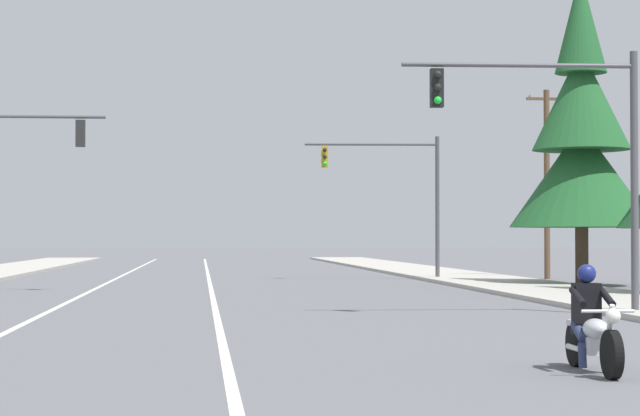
# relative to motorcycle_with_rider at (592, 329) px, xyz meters

# --- Properties ---
(lane_stripe_center) EXTENTS (0.16, 100.00, 0.01)m
(lane_stripe_center) POSITION_rel_motorcycle_with_rider_xyz_m (-4.90, 35.43, -0.58)
(lane_stripe_center) COLOR beige
(lane_stripe_center) RESTS_ON ground
(lane_stripe_left) EXTENTS (0.16, 100.00, 0.01)m
(lane_stripe_left) POSITION_rel_motorcycle_with_rider_xyz_m (-9.00, 35.43, -0.58)
(lane_stripe_left) COLOR beige
(lane_stripe_left) RESTS_ON ground
(sidewalk_kerb_right) EXTENTS (4.40, 110.00, 0.14)m
(sidewalk_kerb_right) POSITION_rel_motorcycle_with_rider_xyz_m (6.29, 30.43, -0.52)
(sidewalk_kerb_right) COLOR #ADA89E
(sidewalk_kerb_right) RESTS_ON ground
(motorcycle_with_rider) EXTENTS (0.70, 2.19, 1.46)m
(motorcycle_with_rider) POSITION_rel_motorcycle_with_rider_xyz_m (0.00, 0.00, 0.00)
(motorcycle_with_rider) COLOR black
(motorcycle_with_rider) RESTS_ON ground
(traffic_signal_near_right) EXTENTS (5.57, 0.41, 6.20)m
(traffic_signal_near_right) POSITION_rel_motorcycle_with_rider_xyz_m (3.22, 11.24, 3.55)
(traffic_signal_near_right) COLOR #47474C
(traffic_signal_near_right) RESTS_ON ground
(traffic_signal_mid_right) EXTENTS (5.82, 0.55, 6.20)m
(traffic_signal_mid_right) POSITION_rel_motorcycle_with_rider_xyz_m (3.21, 34.79, 3.57)
(traffic_signal_mid_right) COLOR #47474C
(traffic_signal_mid_right) RESTS_ON ground
(utility_pole_right_far) EXTENTS (1.81, 0.26, 8.36)m
(utility_pole_right_far) POSITION_rel_motorcycle_with_rider_xyz_m (9.95, 35.30, 3.77)
(utility_pole_right_far) COLOR brown
(utility_pole_right_far) RESTS_ON ground
(conifer_tree_right_verge_far) EXTENTS (5.42, 5.42, 11.92)m
(conifer_tree_right_verge_far) POSITION_rel_motorcycle_with_rider_xyz_m (9.01, 27.70, 4.88)
(conifer_tree_right_verge_far) COLOR #423023
(conifer_tree_right_verge_far) RESTS_ON ground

